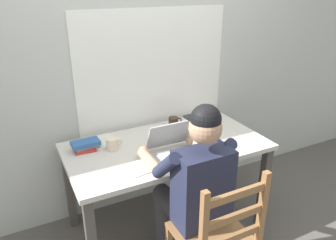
% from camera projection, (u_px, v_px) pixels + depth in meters
% --- Properties ---
extents(ground_plane, '(8.00, 8.00, 0.00)m').
position_uv_depth(ground_plane, '(167.00, 223.00, 2.74)').
color(ground_plane, '#56514C').
extents(back_wall, '(6.00, 0.08, 2.60)m').
position_uv_depth(back_wall, '(140.00, 59.00, 2.62)').
color(back_wall, beige).
rests_on(back_wall, ground).
extents(desk, '(1.48, 0.78, 0.74)m').
position_uv_depth(desk, '(167.00, 155.00, 2.49)').
color(desk, beige).
rests_on(desk, ground).
extents(seated_person, '(0.50, 0.60, 1.26)m').
position_uv_depth(seated_person, '(193.00, 183.00, 2.07)').
color(seated_person, '#232842').
rests_on(seated_person, ground).
extents(wooden_chair, '(0.42, 0.42, 0.95)m').
position_uv_depth(wooden_chair, '(217.00, 239.00, 1.93)').
color(wooden_chair, olive).
rests_on(wooden_chair, ground).
extents(laptop, '(0.33, 0.32, 0.22)m').
position_uv_depth(laptop, '(175.00, 148.00, 2.28)').
color(laptop, '#ADAFB2').
rests_on(laptop, desk).
extents(computer_mouse, '(0.06, 0.10, 0.03)m').
position_uv_depth(computer_mouse, '(217.00, 150.00, 2.34)').
color(computer_mouse, black).
rests_on(computer_mouse, desk).
extents(coffee_mug_white, '(0.12, 0.08, 0.09)m').
position_uv_depth(coffee_mug_white, '(112.00, 144.00, 2.36)').
color(coffee_mug_white, beige).
rests_on(coffee_mug_white, desk).
extents(coffee_mug_dark, '(0.12, 0.08, 0.09)m').
position_uv_depth(coffee_mug_dark, '(174.00, 122.00, 2.73)').
color(coffee_mug_dark, '#38281E').
rests_on(coffee_mug_dark, desk).
extents(book_stack_main, '(0.21, 0.18, 0.07)m').
position_uv_depth(book_stack_main, '(196.00, 126.00, 2.67)').
color(book_stack_main, '#2D5B9E').
rests_on(book_stack_main, desk).
extents(book_stack_side, '(0.20, 0.13, 0.07)m').
position_uv_depth(book_stack_side, '(86.00, 145.00, 2.36)').
color(book_stack_side, '#BC332D').
rests_on(book_stack_side, desk).
extents(paper_pile_near_laptop, '(0.28, 0.26, 0.01)m').
position_uv_depth(paper_pile_near_laptop, '(103.00, 142.00, 2.47)').
color(paper_pile_near_laptop, silver).
rests_on(paper_pile_near_laptop, desk).
extents(paper_pile_back_corner, '(0.27, 0.26, 0.01)m').
position_uv_depth(paper_pile_back_corner, '(191.00, 125.00, 2.78)').
color(paper_pile_back_corner, white).
rests_on(paper_pile_back_corner, desk).
extents(paper_pile_side, '(0.23, 0.20, 0.01)m').
position_uv_depth(paper_pile_side, '(142.00, 167.00, 2.15)').
color(paper_pile_side, white).
rests_on(paper_pile_side, desk).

